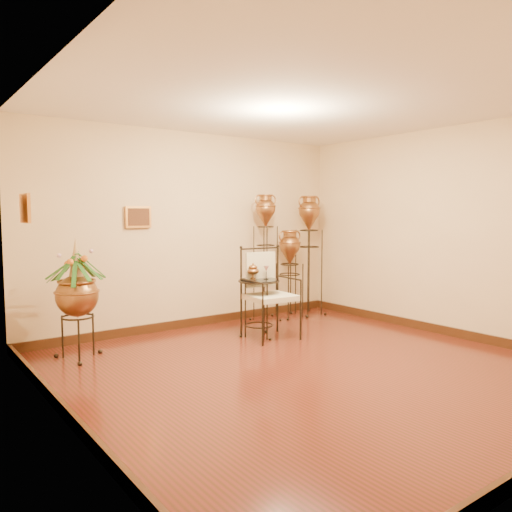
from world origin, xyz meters
TOP-DOWN VIEW (x-y plane):
  - ground at (0.00, 0.00)m, footprint 5.00×5.00m
  - room_shell at (-0.01, 0.01)m, footprint 5.02×5.02m
  - amphora_tall at (1.06, 2.15)m, footprint 0.39×0.39m
  - amphora_mid at (1.90, 2.10)m, footprint 0.56×0.56m
  - amphora_short at (1.54, 2.15)m, footprint 0.56×0.56m
  - planter_urn at (-1.88, 1.81)m, footprint 0.90×0.90m
  - armchair at (0.45, 1.24)m, footprint 0.73×0.68m
  - side_table at (0.37, 1.41)m, footprint 0.66×0.66m

SIDE VIEW (x-z plane):
  - ground at x=0.00m, z-range 0.00..0.00m
  - side_table at x=0.37m, z-range -0.08..0.89m
  - armchair at x=0.45m, z-range 0.00..1.20m
  - amphora_short at x=1.54m, z-range 0.00..1.40m
  - planter_urn at x=-1.88m, z-range 0.08..1.49m
  - amphora_mid at x=1.90m, z-range 0.01..1.96m
  - amphora_tall at x=1.06m, z-range 0.02..1.97m
  - room_shell at x=-0.01m, z-range 0.33..3.14m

